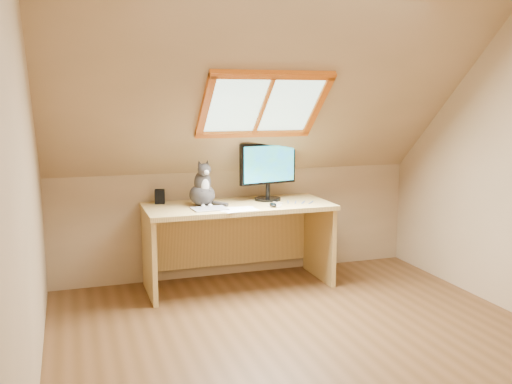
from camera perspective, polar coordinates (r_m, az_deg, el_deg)
name	(u,v)px	position (r m, az deg, el deg)	size (l,w,h in m)	color
ground	(312,346)	(4.05, 5.66, -15.04)	(3.50, 3.50, 0.00)	brown
room_shell	(322,137)	(3.62, 6.63, 5.48)	(3.52, 3.52, 2.41)	tan
desk	(236,228)	(5.15, -2.01, -3.58)	(1.64, 0.72, 0.75)	#E2BD6B
monitor	(268,168)	(5.18, 1.21, 2.44)	(0.56, 0.24, 0.52)	black
cat	(202,189)	(4.96, -5.38, 0.28)	(0.26, 0.30, 0.41)	#3B3734
desk_speaker	(160,197)	(5.13, -9.60, -0.45)	(0.09, 0.09, 0.13)	black
graphics_tablet	(210,209)	(4.80, -4.67, -1.69)	(0.29, 0.20, 0.01)	#B2B2B7
mouse	(273,205)	(4.91, 1.71, -1.30)	(0.06, 0.11, 0.03)	black
papers	(244,209)	(4.78, -1.22, -1.76)	(0.33, 0.27, 0.00)	white
cables	(290,203)	(5.07, 3.45, -1.12)	(0.51, 0.26, 0.01)	silver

